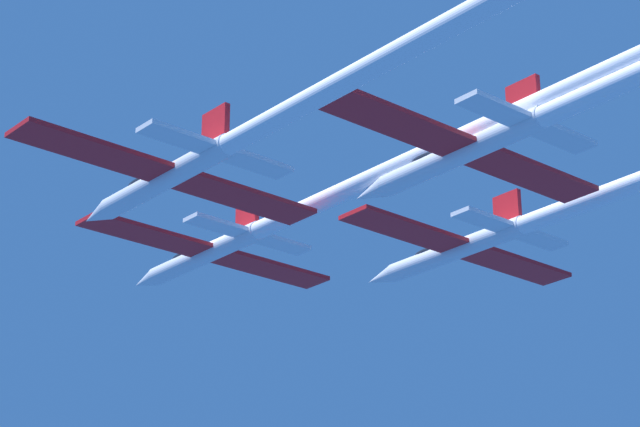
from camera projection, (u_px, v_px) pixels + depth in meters
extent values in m
cylinder|color=white|center=(204.00, 255.00, 96.31)|extent=(1.39, 12.59, 1.39)
cone|color=white|center=(145.00, 281.00, 101.74)|extent=(1.36, 2.77, 1.36)
ellipsoid|color=black|center=(183.00, 257.00, 98.49)|extent=(0.97, 2.52, 0.69)
cube|color=red|center=(146.00, 235.00, 92.58)|extent=(9.57, 2.77, 0.30)
cube|color=red|center=(269.00, 269.00, 99.16)|extent=(9.57, 2.77, 0.30)
cube|color=red|center=(247.00, 213.00, 93.40)|extent=(0.36, 2.27, 2.01)
cube|color=white|center=(216.00, 225.00, 90.87)|extent=(4.31, 1.66, 0.30)
cube|color=white|center=(281.00, 244.00, 94.29)|extent=(4.31, 1.66, 0.30)
cylinder|color=white|center=(587.00, 82.00, 71.56)|extent=(1.25, 57.56, 1.25)
cylinder|color=white|center=(165.00, 179.00, 79.96)|extent=(1.39, 12.59, 1.39)
cone|color=white|center=(97.00, 215.00, 85.38)|extent=(1.36, 2.77, 1.36)
ellipsoid|color=black|center=(140.00, 184.00, 82.14)|extent=(0.97, 2.52, 0.69)
cube|color=red|center=(92.00, 150.00, 76.23)|extent=(9.57, 2.77, 0.30)
cube|color=red|center=(244.00, 198.00, 82.80)|extent=(9.57, 2.77, 0.30)
cube|color=red|center=(216.00, 125.00, 77.05)|extent=(0.36, 2.27, 2.01)
cube|color=white|center=(176.00, 137.00, 74.52)|extent=(4.31, 1.66, 0.30)
cube|color=white|center=(257.00, 164.00, 77.94)|extent=(4.31, 1.66, 0.30)
cylinder|color=white|center=(455.00, 250.00, 93.91)|extent=(1.39, 12.59, 1.39)
cone|color=white|center=(381.00, 278.00, 99.33)|extent=(1.36, 2.77, 1.36)
ellipsoid|color=black|center=(427.00, 253.00, 96.09)|extent=(0.97, 2.52, 0.69)
cube|color=red|center=(405.00, 229.00, 90.18)|extent=(9.57, 2.77, 0.30)
cube|color=red|center=(514.00, 265.00, 96.75)|extent=(9.57, 2.77, 0.30)
cube|color=red|center=(507.00, 207.00, 91.00)|extent=(0.36, 2.27, 2.01)
cube|color=white|center=(482.00, 219.00, 88.47)|extent=(4.31, 1.66, 0.30)
cube|color=white|center=(539.00, 239.00, 91.89)|extent=(4.31, 1.66, 0.30)
cylinder|color=white|center=(460.00, 154.00, 77.66)|extent=(1.39, 12.59, 1.39)
cone|color=white|center=(371.00, 193.00, 83.08)|extent=(1.36, 2.77, 1.36)
ellipsoid|color=black|center=(426.00, 159.00, 79.84)|extent=(0.97, 2.52, 0.69)
cube|color=red|center=(399.00, 123.00, 73.93)|extent=(9.57, 2.77, 0.30)
cube|color=red|center=(530.00, 175.00, 80.50)|extent=(9.57, 2.77, 0.30)
cube|color=red|center=(523.00, 97.00, 74.75)|extent=(0.36, 2.27, 2.01)
cube|color=white|center=(493.00, 108.00, 72.22)|extent=(4.31, 1.66, 0.30)
cube|color=white|center=(562.00, 138.00, 75.63)|extent=(4.31, 1.66, 0.30)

